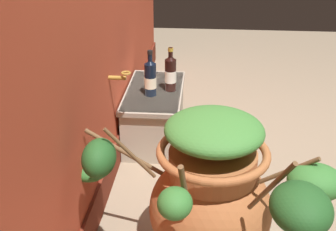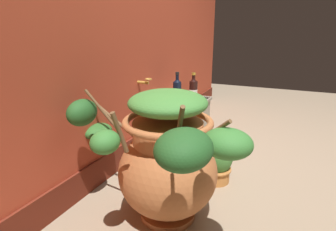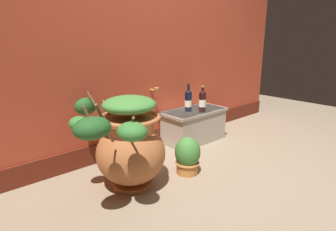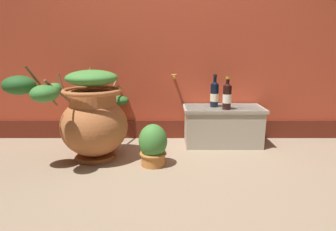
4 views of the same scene
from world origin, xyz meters
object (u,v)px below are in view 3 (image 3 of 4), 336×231
wine_bottle_left (202,100)px  potted_shrub (188,156)px  terracotta_urn (128,143)px  wine_bottle_middle (188,100)px

wine_bottle_left → potted_shrub: bearing=-147.2°
terracotta_urn → wine_bottle_left: size_ratio=3.74×
wine_bottle_middle → potted_shrub: size_ratio=0.92×
wine_bottle_left → potted_shrub: (-0.65, -0.42, -0.33)m
terracotta_urn → wine_bottle_left: 1.20m
terracotta_urn → potted_shrub: size_ratio=3.34×
wine_bottle_left → wine_bottle_middle: wine_bottle_middle is taller
wine_bottle_left → wine_bottle_middle: (-0.09, 0.12, -0.00)m
wine_bottle_middle → potted_shrub: wine_bottle_middle is taller
wine_bottle_left → potted_shrub: size_ratio=0.89×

